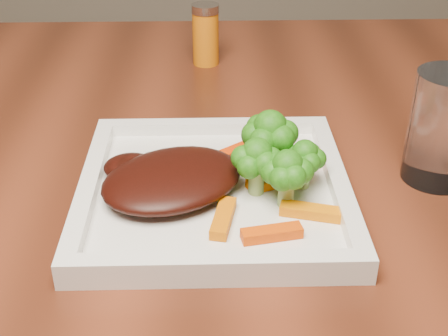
{
  "coord_description": "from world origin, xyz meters",
  "views": [
    {
      "loc": [
        0.06,
        -0.73,
        1.11
      ],
      "look_at": [
        0.07,
        -0.2,
        0.79
      ],
      "focal_mm": 50.0,
      "sensor_mm": 36.0,
      "label": 1
    }
  ],
  "objects_px": {
    "spice_shaker": "(206,35)",
    "drinking_glass": "(444,128)",
    "plate": "(214,194)",
    "steak": "(172,179)"
  },
  "relations": [
    {
      "from": "spice_shaker",
      "to": "drinking_glass",
      "type": "bearing_deg",
      "value": -53.99
    },
    {
      "from": "plate",
      "to": "steak",
      "type": "relative_size",
      "value": 1.83
    },
    {
      "from": "steak",
      "to": "drinking_glass",
      "type": "xyz_separation_m",
      "value": [
        0.28,
        0.04,
        0.03
      ]
    },
    {
      "from": "plate",
      "to": "spice_shaker",
      "type": "distance_m",
      "value": 0.38
    },
    {
      "from": "plate",
      "to": "spice_shaker",
      "type": "bearing_deg",
      "value": 91.2
    },
    {
      "from": "plate",
      "to": "steak",
      "type": "bearing_deg",
      "value": -175.41
    },
    {
      "from": "spice_shaker",
      "to": "drinking_glass",
      "type": "xyz_separation_m",
      "value": [
        0.25,
        -0.34,
        0.01
      ]
    },
    {
      "from": "drinking_glass",
      "to": "spice_shaker",
      "type": "bearing_deg",
      "value": 126.01
    },
    {
      "from": "plate",
      "to": "drinking_glass",
      "type": "xyz_separation_m",
      "value": [
        0.24,
        0.04,
        0.05
      ]
    },
    {
      "from": "plate",
      "to": "steak",
      "type": "xyz_separation_m",
      "value": [
        -0.04,
        -0.0,
        0.02
      ]
    }
  ]
}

